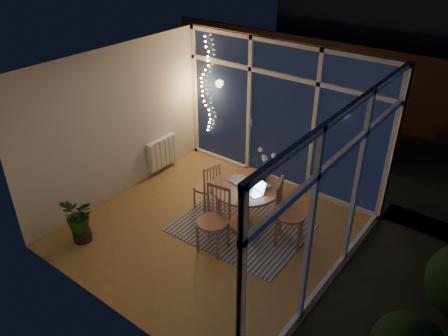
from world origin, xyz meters
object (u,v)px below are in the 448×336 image
Objects in this scene: chair_left at (206,186)px; potted_plant at (79,220)px; chair_right at (291,213)px; flower_vase at (262,173)px; chair_front at (213,221)px; dining_table at (245,206)px; laptop at (254,187)px.

chair_left reaches higher than potted_plant.
chair_right reaches higher than chair_left.
chair_right reaches higher than flower_vase.
chair_left is at bearing 61.20° from potted_plant.
chair_front is 4.96× the size of flower_vase.
dining_table is 0.58m from flower_vase.
chair_right is 5.05× the size of flower_vase.
laptop is at bearing -24.43° from dining_table.
chair_right is 3.73× the size of laptop.
laptop is 0.37× the size of potted_plant.
laptop is 1.35× the size of flower_vase.
flower_vase is at bearing 49.61° from potted_plant.
potted_plant is at bearing -130.39° from flower_vase.
laptop reaches higher than chair_left.
dining_table is at bearing -103.29° from flower_vase.
chair_front is at bearing -93.63° from laptop.
laptop is at bearing -73.16° from flower_vase.
chair_front is 2.02m from potted_plant.
laptop reaches higher than potted_plant.
chair_right reaches higher than potted_plant.
chair_right reaches higher than dining_table.
chair_left is 1.05m from laptop.
chair_front is at bearing -92.69° from dining_table.
potted_plant reaches higher than dining_table.
dining_table is 3.82× the size of laptop.
flower_vase is at bearing 49.03° from chair_right.
flower_vase reaches higher than chair_left.
chair_left is 1.21× the size of potted_plant.
chair_left is at bearing -167.58° from laptop.
chair_front is at bearing 58.29° from chair_left.
dining_table is 0.79m from chair_right.
chair_left is 1.55m from chair_right.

